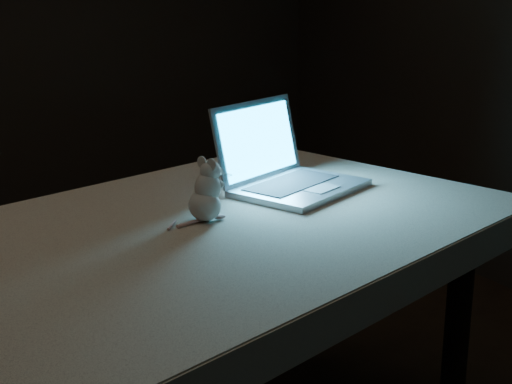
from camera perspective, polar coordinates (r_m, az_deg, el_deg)
table at (r=2.18m, az=-3.11°, el=-13.01°), size 1.78×1.41×0.84m
tablecloth at (r=2.11m, az=-1.56°, el=-2.78°), size 1.99×1.76×0.10m
laptop at (r=2.27m, az=3.49°, el=3.34°), size 0.50×0.47×0.27m
plush_mouse at (r=1.99m, az=-3.99°, el=0.16°), size 0.17×0.17×0.17m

